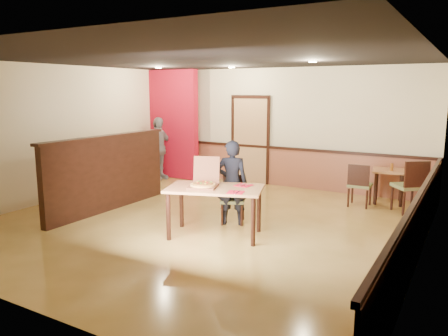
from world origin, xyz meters
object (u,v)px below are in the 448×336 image
object	(u,v)px
pizza_box	(204,183)
passerby	(158,149)
condiment	(392,167)
side_chair_right	(411,184)
main_table	(215,194)
side_table	(389,178)
side_chair_left	(359,183)
diner	(232,183)
diner_chair	(233,197)

from	to	relation	value
pizza_box	passerby	bearing A→B (deg)	118.26
condiment	side_chair_right	bearing A→B (deg)	-49.70
main_table	pizza_box	size ratio (longest dim) A/B	2.71
condiment	side_table	bearing A→B (deg)	121.13
passerby	side_table	bearing A→B (deg)	-76.07
main_table	side_table	bearing A→B (deg)	41.98
side_chair_left	pizza_box	size ratio (longest dim) A/B	1.41
side_table	diner	xyz separation A→B (m)	(-2.07, -2.87, 0.21)
side_table	passerby	size ratio (longest dim) A/B	0.46
main_table	diner	bearing A→B (deg)	77.02
diner_chair	side_chair_right	xyz separation A→B (m)	(2.61, 2.13, 0.11)
main_table	condiment	distance (m)	4.02
side_chair_left	passerby	world-z (taller)	passerby
side_table	condiment	distance (m)	0.26
pizza_box	main_table	bearing A→B (deg)	0.59
passerby	pizza_box	size ratio (longest dim) A/B	2.63
side_chair_left	condiment	xyz separation A→B (m)	(0.50, 0.53, 0.29)
diner_chair	condiment	world-z (taller)	condiment
diner_chair	diner	bearing A→B (deg)	-93.05
side_chair_right	side_table	bearing A→B (deg)	-89.02
diner	passerby	distance (m)	4.25
main_table	side_chair_right	size ratio (longest dim) A/B	1.64
main_table	diner_chair	xyz separation A→B (m)	(-0.11, 0.80, -0.23)
diner	condiment	xyz separation A→B (m)	(2.12, 2.79, 0.03)
diner_chair	side_chair_left	world-z (taller)	side_chair_left
main_table	side_chair_right	bearing A→B (deg)	31.01
side_table	diner	size ratio (longest dim) A/B	0.51
main_table	side_chair_right	xyz separation A→B (m)	(2.50, 2.93, -0.12)
diner	pizza_box	xyz separation A→B (m)	(-0.11, -0.73, 0.12)
side_chair_right	pizza_box	size ratio (longest dim) A/B	1.66
side_chair_right	passerby	world-z (taller)	passerby
passerby	condiment	xyz separation A→B (m)	(5.62, 0.38, -0.04)
side_chair_left	side_chair_right	world-z (taller)	side_chair_right
side_table	diner	distance (m)	3.54
condiment	diner	bearing A→B (deg)	-127.20
main_table	diner_chair	size ratio (longest dim) A/B	2.03
diner_chair	side_chair_right	size ratio (longest dim) A/B	0.81
main_table	side_chair_right	world-z (taller)	side_chair_right
diner_chair	condiment	distance (m)	3.44
side_chair_left	passerby	size ratio (longest dim) A/B	0.54
main_table	diner	xyz separation A→B (m)	(-0.06, 0.66, 0.05)
diner_chair	side_chair_left	distance (m)	2.70
side_chair_left	side_chair_right	xyz separation A→B (m)	(0.94, 0.00, 0.08)
main_table	diner_chair	world-z (taller)	diner_chair
side_table	pizza_box	distance (m)	4.21
diner_chair	condiment	size ratio (longest dim) A/B	5.50
diner	passerby	size ratio (longest dim) A/B	0.91
diner_chair	passerby	world-z (taller)	passerby
diner_chair	pizza_box	size ratio (longest dim) A/B	1.34
side_chair_right	passerby	xyz separation A→B (m)	(-6.07, 0.14, 0.25)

